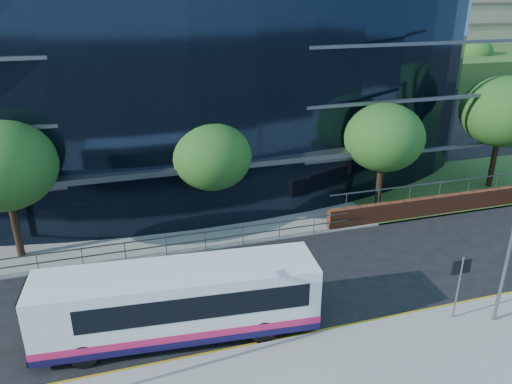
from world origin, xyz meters
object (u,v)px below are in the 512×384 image
object	(u,v)px
tree_dist_e	(377,57)
city_bus	(181,301)
tree_far_a	(3,166)
tree_far_c	(384,138)
tree_far_b	(212,156)
street_sign	(460,275)
tree_far_d	(503,112)
tree_dist_f	(476,53)

from	to	relation	value
tree_dist_e	city_bus	bearing A→B (deg)	-127.52
tree_far_a	tree_far_c	xyz separation A→B (m)	(20.00, 0.00, -0.33)
tree_far_a	tree_far_b	size ratio (longest dim) A/B	1.15
tree_far_a	tree_far_c	bearing A→B (deg)	0.00
street_sign	tree_far_d	world-z (taller)	tree_far_d
tree_dist_e	tree_dist_f	world-z (taller)	tree_dist_e
tree_far_d	tree_dist_e	bearing A→B (deg)	75.07
tree_far_d	city_bus	bearing A→B (deg)	-157.25
tree_far_d	tree_dist_f	bearing A→B (deg)	53.13
street_sign	tree_far_d	size ratio (longest dim) A/B	0.38
street_sign	tree_far_c	world-z (taller)	tree_far_c
tree_far_d	city_bus	size ratio (longest dim) A/B	0.69
tree_far_b	tree_far_c	bearing A→B (deg)	-2.86
tree_far_a	tree_dist_e	bearing A→B (deg)	39.96
tree_far_d	street_sign	bearing A→B (deg)	-134.78
tree_far_b	tree_dist_e	xyz separation A→B (m)	(27.00, 30.50, 0.33)
tree_far_b	street_sign	bearing A→B (deg)	-55.92
street_sign	city_bus	size ratio (longest dim) A/B	0.26
tree_far_c	city_bus	bearing A→B (deg)	-147.79
street_sign	tree_dist_e	distance (m)	45.99
tree_far_b	tree_far_d	world-z (taller)	tree_far_d
tree_far_d	tree_dist_f	size ratio (longest dim) A/B	1.23
city_bus	tree_far_b	bearing A→B (deg)	74.90
tree_far_a	tree_far_c	size ratio (longest dim) A/B	1.07
street_sign	tree_dist_e	bearing A→B (deg)	64.88
tree_far_b	tree_dist_f	distance (m)	53.90
tree_far_d	tree_dist_e	xyz separation A→B (m)	(8.00, 30.00, -0.65)
tree_dist_e	tree_dist_f	size ratio (longest dim) A/B	1.08
tree_far_a	tree_far_d	world-z (taller)	tree_far_d
street_sign	tree_far_d	distance (m)	16.61
tree_far_c	tree_dist_e	xyz separation A→B (m)	(17.00, 31.00, 0.00)
tree_far_a	city_bus	size ratio (longest dim) A/B	0.64
tree_far_c	city_bus	xyz separation A→B (m)	(-13.18, -8.30, -3.00)
tree_far_d	city_bus	world-z (taller)	tree_far_d
tree_far_b	tree_dist_f	size ratio (longest dim) A/B	1.00
street_sign	tree_dist_f	xyz separation A→B (m)	(35.50, 43.59, 2.06)
tree_far_d	tree_far_a	bearing A→B (deg)	-178.03
tree_far_c	tree_dist_f	world-z (taller)	tree_far_c
street_sign	tree_dist_f	size ratio (longest dim) A/B	0.46
tree_dist_f	city_bus	world-z (taller)	tree_dist_f
tree_far_d	city_bus	xyz separation A→B (m)	(-22.18, -9.30, -3.66)
street_sign	tree_far_a	xyz separation A→B (m)	(-17.50, 10.59, 2.71)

